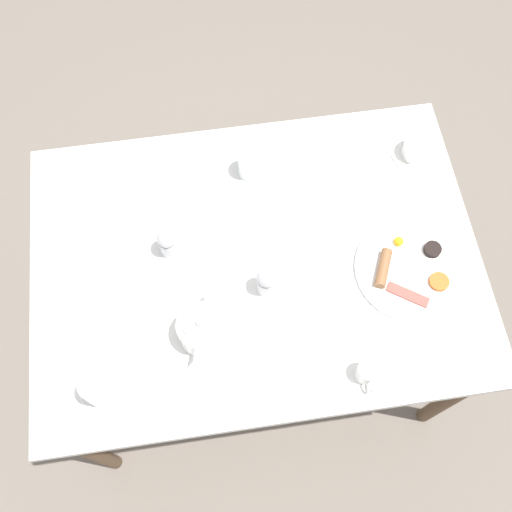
% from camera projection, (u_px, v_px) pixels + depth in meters
% --- Properties ---
extents(ground_plane, '(8.00, 8.00, 0.00)m').
position_uv_depth(ground_plane, '(256.00, 335.00, 2.23)').
color(ground_plane, '#70665B').
extents(table, '(0.85, 1.18, 0.71)m').
position_uv_depth(table, '(256.00, 269.00, 1.64)').
color(table, white).
rests_on(table, ground_plane).
extents(breakfast_plate, '(0.29, 0.29, 0.04)m').
position_uv_depth(breakfast_plate, '(410.00, 268.00, 1.56)').
color(breakfast_plate, white).
rests_on(breakfast_plate, table).
extents(teapot_near, '(0.19, 0.12, 0.12)m').
position_uv_depth(teapot_near, '(202.00, 329.00, 1.45)').
color(teapot_near, white).
rests_on(teapot_near, table).
extents(teacup_with_saucer_left, '(0.13, 0.13, 0.06)m').
position_uv_depth(teacup_with_saucer_left, '(417.00, 149.00, 1.68)').
color(teacup_with_saucer_left, white).
rests_on(teacup_with_saucer_left, table).
extents(water_glass_tall, '(0.07, 0.07, 0.11)m').
position_uv_depth(water_glass_tall, '(97.00, 390.00, 1.39)').
color(water_glass_tall, white).
rests_on(water_glass_tall, table).
extents(water_glass_short, '(0.07, 0.07, 0.09)m').
position_uv_depth(water_glass_short, '(250.00, 164.00, 1.65)').
color(water_glass_short, white).
rests_on(water_glass_short, table).
extents(creamer_jug, '(0.08, 0.05, 0.06)m').
position_uv_depth(creamer_jug, '(367.00, 373.00, 1.43)').
color(creamer_jug, white).
rests_on(creamer_jug, table).
extents(pepper_grinder, '(0.05, 0.05, 0.11)m').
position_uv_depth(pepper_grinder, '(267.00, 281.00, 1.50)').
color(pepper_grinder, '#BCBCC1').
rests_on(pepper_grinder, table).
extents(salt_grinder, '(0.05, 0.05, 0.11)m').
position_uv_depth(salt_grinder, '(168.00, 242.00, 1.54)').
color(salt_grinder, '#BCBCC1').
rests_on(salt_grinder, table).
extents(napkin_folded, '(0.15, 0.13, 0.01)m').
position_uv_depth(napkin_folded, '(89.00, 299.00, 1.53)').
color(napkin_folded, white).
rests_on(napkin_folded, table).
extents(fork_by_plate, '(0.07, 0.17, 0.00)m').
position_uv_depth(fork_by_plate, '(347.00, 178.00, 1.68)').
color(fork_by_plate, silver).
rests_on(fork_by_plate, table).
extents(knife_by_plate, '(0.11, 0.21, 0.00)m').
position_uv_depth(knife_by_plate, '(288.00, 235.00, 1.61)').
color(knife_by_plate, silver).
rests_on(knife_by_plate, table).
extents(spoon_for_tea, '(0.11, 0.13, 0.00)m').
position_uv_depth(spoon_for_tea, '(127.00, 174.00, 1.68)').
color(spoon_for_tea, silver).
rests_on(spoon_for_tea, table).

